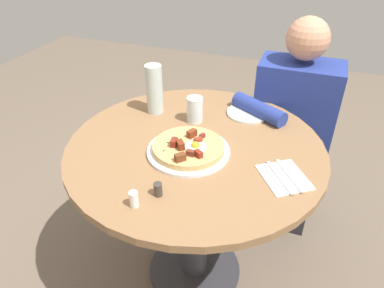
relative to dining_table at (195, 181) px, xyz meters
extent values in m
plane|color=#6B5B4C|center=(0.00, 0.00, -0.58)|extent=(6.00, 6.00, 0.00)
cylinder|color=olive|center=(0.00, 0.00, 0.17)|extent=(0.99, 0.99, 0.03)
cylinder|color=#333338|center=(0.00, 0.00, -0.21)|extent=(0.12, 0.12, 0.73)
cylinder|color=#333338|center=(0.00, 0.00, -0.57)|extent=(0.45, 0.45, 0.02)
cube|color=#2D2D33|center=(0.32, 0.55, -0.35)|extent=(0.32, 0.28, 0.45)
cube|color=navy|center=(0.32, 0.55, 0.11)|extent=(0.38, 0.22, 0.48)
sphere|color=tan|center=(0.32, 0.55, 0.46)|extent=(0.19, 0.19, 0.19)
cylinder|color=navy|center=(0.18, 0.31, 0.21)|extent=(0.26, 0.19, 0.07)
cylinder|color=white|center=(-0.01, -0.06, 0.19)|extent=(0.31, 0.31, 0.01)
cylinder|color=tan|center=(-0.01, -0.06, 0.20)|extent=(0.27, 0.27, 0.02)
cylinder|color=white|center=(0.02, -0.07, 0.22)|extent=(0.08, 0.08, 0.01)
sphere|color=yellow|center=(0.02, -0.07, 0.22)|extent=(0.03, 0.03, 0.03)
cube|color=maroon|center=(-0.01, 0.00, 0.23)|extent=(0.04, 0.04, 0.03)
cube|color=brown|center=(0.02, -0.12, 0.23)|extent=(0.03, 0.02, 0.02)
cube|color=maroon|center=(0.02, 0.01, 0.22)|extent=(0.02, 0.03, 0.02)
cube|color=maroon|center=(0.02, -0.03, 0.23)|extent=(0.03, 0.03, 0.02)
cube|color=brown|center=(0.00, -0.16, 0.23)|extent=(0.04, 0.04, 0.03)
cube|color=maroon|center=(-0.06, -0.08, 0.23)|extent=(0.02, 0.04, 0.03)
cube|color=maroon|center=(-0.03, -0.09, 0.23)|extent=(0.04, 0.04, 0.03)
cube|color=maroon|center=(0.05, -0.11, 0.23)|extent=(0.04, 0.03, 0.02)
cube|color=#387F2D|center=(-0.08, -0.07, 0.22)|extent=(0.01, 0.00, 0.00)
cube|color=#387F2D|center=(0.04, -0.09, 0.22)|extent=(0.00, 0.01, 0.00)
cube|color=#387F2D|center=(0.00, -0.09, 0.22)|extent=(0.00, 0.01, 0.00)
cube|color=#387F2D|center=(-0.01, -0.17, 0.22)|extent=(0.00, 0.01, 0.00)
cube|color=#387F2D|center=(-0.05, -0.08, 0.22)|extent=(0.01, 0.00, 0.00)
cube|color=#387F2D|center=(-0.08, -0.12, 0.22)|extent=(0.00, 0.01, 0.00)
cylinder|color=silver|center=(0.14, 0.31, 0.19)|extent=(0.18, 0.18, 0.01)
cube|color=white|center=(0.35, -0.09, 0.18)|extent=(0.21, 0.22, 0.00)
cube|color=silver|center=(0.36, -0.08, 0.19)|extent=(0.11, 0.15, 0.00)
cube|color=silver|center=(0.33, -0.10, 0.19)|extent=(0.11, 0.15, 0.00)
cylinder|color=silver|center=(-0.06, 0.17, 0.24)|extent=(0.07, 0.07, 0.11)
cylinder|color=silver|center=(-0.26, 0.19, 0.29)|extent=(0.07, 0.07, 0.21)
cylinder|color=white|center=(-0.06, -0.38, 0.21)|extent=(0.03, 0.03, 0.05)
cylinder|color=#3F3833|center=(-0.02, -0.31, 0.20)|extent=(0.03, 0.03, 0.05)
camera|label=1|loc=(0.38, -1.08, 0.95)|focal=33.56mm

